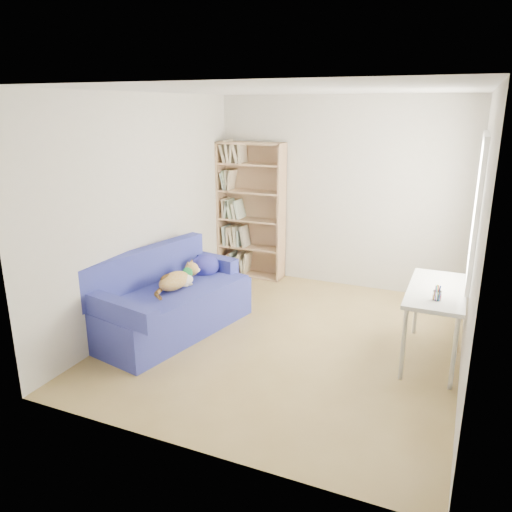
{
  "coord_description": "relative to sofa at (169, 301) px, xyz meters",
  "views": [
    {
      "loc": [
        1.64,
        -4.69,
        2.46
      ],
      "look_at": [
        -0.46,
        0.19,
        0.85
      ],
      "focal_mm": 35.0,
      "sensor_mm": 36.0,
      "label": 1
    }
  ],
  "objects": [
    {
      "name": "sofa",
      "position": [
        0.0,
        0.0,
        0.0
      ],
      "size": [
        1.25,
        2.04,
        0.92
      ],
      "rotation": [
        0.0,
        0.0,
        -0.21
      ],
      "color": "navy",
      "rests_on": "ground"
    },
    {
      "name": "ground",
      "position": [
        1.33,
        0.28,
        -0.35
      ],
      "size": [
        4.0,
        4.0,
        0.0
      ],
      "primitive_type": "plane",
      "color": "olive",
      "rests_on": "ground"
    },
    {
      "name": "desk",
      "position": [
        2.79,
        0.46,
        0.32
      ],
      "size": [
        0.54,
        1.17,
        0.75
      ],
      "color": "silver",
      "rests_on": "ground"
    },
    {
      "name": "bookshelf",
      "position": [
        0.08,
        2.11,
        0.56
      ],
      "size": [
        0.98,
        0.31,
        1.97
      ],
      "color": "tan",
      "rests_on": "ground"
    },
    {
      "name": "pen_cup",
      "position": [
        2.81,
        0.14,
        0.46
      ],
      "size": [
        0.08,
        0.08,
        0.15
      ],
      "color": "white",
      "rests_on": "desk"
    },
    {
      "name": "room_shell",
      "position": [
        1.43,
        0.31,
        1.29
      ],
      "size": [
        3.54,
        4.04,
        2.62
      ],
      "color": "silver",
      "rests_on": "ground"
    }
  ]
}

